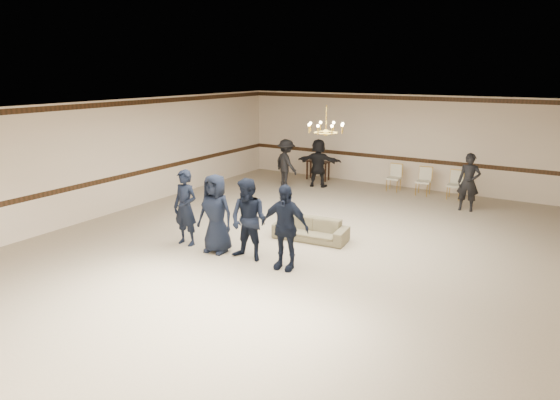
{
  "coord_description": "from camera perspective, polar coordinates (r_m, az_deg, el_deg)",
  "views": [
    {
      "loc": [
        5.07,
        -9.32,
        3.99
      ],
      "look_at": [
        -0.37,
        -0.5,
        1.17
      ],
      "focal_mm": 30.67,
      "sensor_mm": 36.0,
      "label": 1
    }
  ],
  "objects": [
    {
      "name": "room",
      "position": [
        10.88,
        3.02,
        2.5
      ],
      "size": [
        12.01,
        14.01,
        3.21
      ],
      "color": "tan",
      "rests_on": "ground"
    },
    {
      "name": "adult_mid",
      "position": [
        16.87,
        4.59,
        4.43
      ],
      "size": [
        1.64,
        0.82,
        1.7
      ],
      "primitive_type": "imported",
      "rotation": [
        0.0,
        0.0,
        3.35
      ],
      "color": "black",
      "rests_on": "floor"
    },
    {
      "name": "console_table",
      "position": [
        18.03,
        4.54,
        3.55
      ],
      "size": [
        0.88,
        0.4,
        0.72
      ],
      "primitive_type": "cube",
      "rotation": [
        0.0,
        0.0,
        -0.04
      ],
      "color": "black",
      "rests_on": "floor"
    },
    {
      "name": "banquet_chair_mid",
      "position": [
        16.43,
        16.73,
        2.13
      ],
      "size": [
        0.47,
        0.47,
        0.91
      ],
      "primitive_type": null,
      "rotation": [
        0.0,
        0.0,
        0.08
      ],
      "color": "beige",
      "rests_on": "floor"
    },
    {
      "name": "adult_right",
      "position": [
        14.91,
        21.58,
        1.97
      ],
      "size": [
        0.65,
        0.45,
        1.7
      ],
      "primitive_type": "imported",
      "rotation": [
        0.0,
        0.0,
        0.08
      ],
      "color": "black",
      "rests_on": "floor"
    },
    {
      "name": "adult_left",
      "position": [
        16.7,
        0.74,
        4.37
      ],
      "size": [
        1.26,
        1.05,
        1.7
      ],
      "primitive_type": "imported",
      "rotation": [
        0.0,
        0.0,
        2.69
      ],
      "color": "black",
      "rests_on": "floor"
    },
    {
      "name": "boy_c",
      "position": [
        10.24,
        -3.77,
        -2.4
      ],
      "size": [
        0.88,
        0.69,
        1.8
      ],
      "primitive_type": "imported",
      "rotation": [
        0.0,
        0.0,
        0.01
      ],
      "color": "black",
      "rests_on": "floor"
    },
    {
      "name": "chandelier",
      "position": [
        11.56,
        5.53,
        9.6
      ],
      "size": [
        0.94,
        0.94,
        0.89
      ],
      "primitive_type": null,
      "color": "gold",
      "rests_on": "ceiling"
    },
    {
      "name": "boy_a",
      "position": [
        11.34,
        -11.21,
        -0.91
      ],
      "size": [
        0.66,
        0.44,
        1.8
      ],
      "primitive_type": "imported",
      "rotation": [
        0.0,
        0.0,
        0.01
      ],
      "color": "black",
      "rests_on": "floor"
    },
    {
      "name": "settee",
      "position": [
        11.64,
        3.68,
        -3.5
      ],
      "size": [
        1.85,
        0.89,
        0.52
      ],
      "primitive_type": "imported",
      "rotation": [
        0.0,
        0.0,
        0.11
      ],
      "color": "#6B6347",
      "rests_on": "floor"
    },
    {
      "name": "boy_d",
      "position": [
        9.77,
        0.55,
        -3.24
      ],
      "size": [
        1.09,
        0.54,
        1.8
      ],
      "primitive_type": "imported",
      "rotation": [
        0.0,
        0.0,
        0.1
      ],
      "color": "black",
      "rests_on": "floor"
    },
    {
      "name": "chair_rail",
      "position": [
        17.34,
        14.19,
        4.82
      ],
      "size": [
        12.0,
        0.02,
        0.14
      ],
      "primitive_type": "cube",
      "color": "#331D0F",
      "rests_on": "wall_back"
    },
    {
      "name": "banquet_chair_left",
      "position": [
        16.7,
        13.42,
        2.57
      ],
      "size": [
        0.44,
        0.44,
        0.91
      ],
      "primitive_type": null,
      "rotation": [
        0.0,
        0.0,
        0.0
      ],
      "color": "beige",
      "rests_on": "floor"
    },
    {
      "name": "banquet_chair_right",
      "position": [
        16.21,
        20.13,
        1.67
      ],
      "size": [
        0.44,
        0.44,
        0.91
      ],
      "primitive_type": null,
      "rotation": [
        0.0,
        0.0,
        -0.0
      ],
      "color": "beige",
      "rests_on": "floor"
    },
    {
      "name": "crown_molding",
      "position": [
        17.1,
        14.65,
        11.68
      ],
      "size": [
        12.0,
        0.02,
        0.14
      ],
      "primitive_type": "cube",
      "color": "#331D0F",
      "rests_on": "wall_back"
    },
    {
      "name": "boy_b",
      "position": [
        10.77,
        -7.68,
        -1.62
      ],
      "size": [
        0.91,
        0.63,
        1.8
      ],
      "primitive_type": "imported",
      "rotation": [
        0.0,
        0.0,
        0.07
      ],
      "color": "black",
      "rests_on": "floor"
    }
  ]
}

